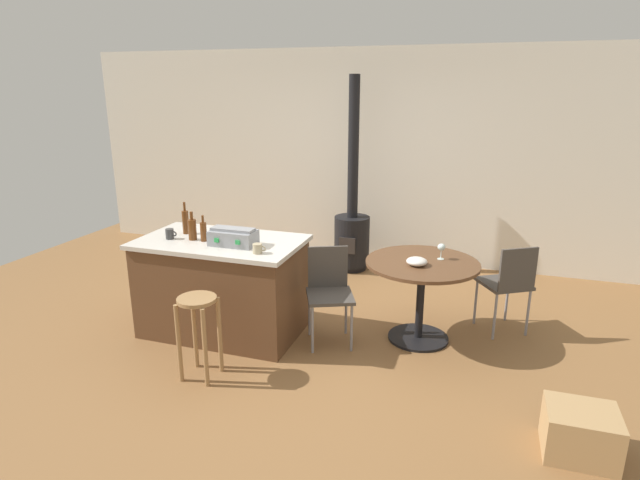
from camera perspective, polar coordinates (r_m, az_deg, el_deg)
ground_plane at (r=4.87m, az=-2.00°, el=-10.76°), size 8.80×8.80×0.00m
back_wall at (r=6.85m, az=5.42°, el=9.05°), size 8.00×0.10×2.70m
kitchen_island at (r=4.92m, az=-10.62°, el=-4.98°), size 1.48×0.87×0.90m
wooden_stool at (r=4.20m, az=-13.18°, el=-8.67°), size 0.30×0.30×0.68m
dining_table at (r=4.72m, az=11.04°, el=-4.35°), size 1.00×1.00×0.75m
folding_chair_near at (r=5.08m, az=19.95°, el=-4.28°), size 0.55×0.55×0.87m
folding_chair_far at (r=4.66m, az=1.01°, el=-5.27°), size 0.53×0.53×0.85m
wood_stove at (r=6.48m, az=3.52°, el=1.53°), size 0.44×0.45×2.36m
toolbox at (r=4.58m, az=-9.48°, el=0.33°), size 0.40×0.23×0.15m
bottle_0 at (r=4.75m, az=-12.64°, el=0.95°), size 0.06×0.06×0.24m
bottle_1 at (r=4.81m, az=-13.81°, el=1.18°), size 0.07×0.07×0.26m
bottle_2 at (r=5.02m, az=-14.51°, el=1.97°), size 0.06×0.06×0.30m
cup_0 at (r=4.33m, az=-6.84°, el=-0.94°), size 0.12×0.08×0.08m
cup_1 at (r=4.90m, az=-16.11°, el=0.65°), size 0.11×0.07×0.09m
wine_glass at (r=4.73m, az=13.16°, el=-0.83°), size 0.07×0.07×0.14m
serving_bowl at (r=4.55m, az=10.55°, el=-2.32°), size 0.18×0.18×0.07m
cardboard_box at (r=3.82m, az=26.61°, el=-18.34°), size 0.43×0.37×0.31m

